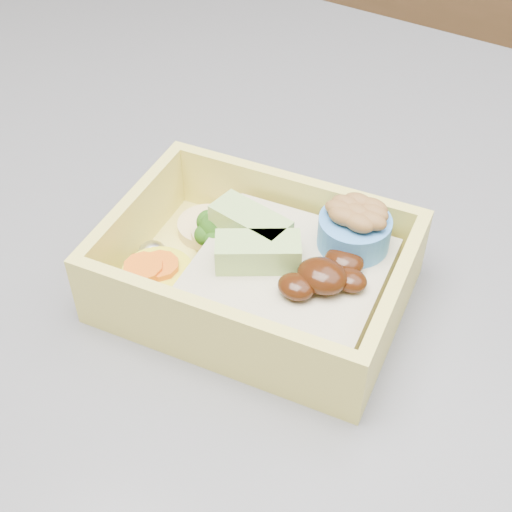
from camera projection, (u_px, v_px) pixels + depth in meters
The scene contains 1 object.
bento_box at pixel (267, 270), 0.48m from camera, with size 0.21×0.16×0.07m.
Camera 1 is at (0.08, -0.41, 1.28)m, focal length 50.00 mm.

